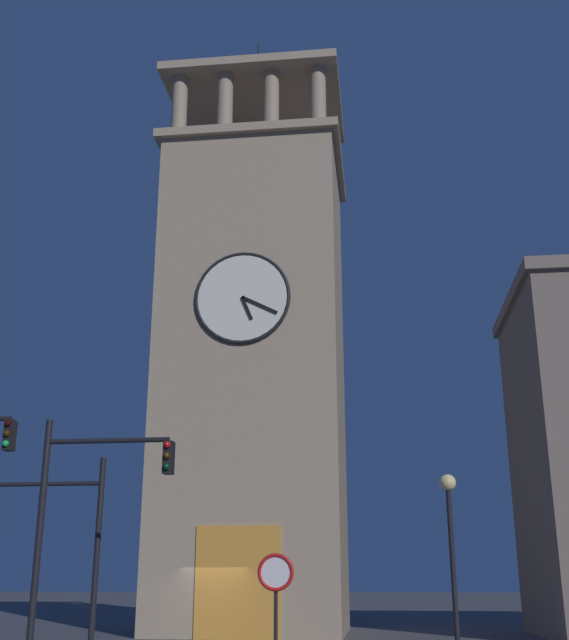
{
  "coord_description": "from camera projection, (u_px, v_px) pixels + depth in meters",
  "views": [
    {
      "loc": [
        -6.25,
        29.79,
        2.14
      ],
      "look_at": [
        -2.2,
        -4.2,
        13.22
      ],
      "focal_mm": 44.77,
      "sensor_mm": 36.0,
      "label": 1
    }
  ],
  "objects": [
    {
      "name": "clocktower",
      "position": [
        255.0,
        367.0,
        35.43
      ],
      "size": [
        8.21,
        7.56,
        28.03
      ],
      "color": "gray",
      "rests_on": "ground_plane"
    },
    {
      "name": "traffic_signal_near",
      "position": [
        83.0,
        505.0,
        18.26
      ],
      "size": [
        3.14,
        0.41,
        5.71
      ],
      "color": "black",
      "rests_on": "ground_plane"
    },
    {
      "name": "traffic_signal_mid",
      "position": [
        41.0,
        526.0,
        21.4
      ],
      "size": [
        4.62,
        0.41,
        5.26
      ],
      "color": "black",
      "rests_on": "ground_plane"
    },
    {
      "name": "street_lamp",
      "position": [
        451.0,
        529.0,
        20.97
      ],
      "size": [
        0.44,
        0.44,
        4.78
      ],
      "color": "black",
      "rests_on": "ground_plane"
    },
    {
      "name": "no_horn_sign",
      "position": [
        276.0,
        582.0,
        16.82
      ],
      "size": [
        0.78,
        0.14,
        2.64
      ],
      "color": "black",
      "rests_on": "ground_plane"
    }
  ]
}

